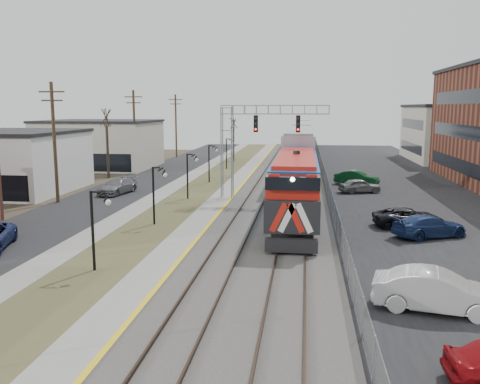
# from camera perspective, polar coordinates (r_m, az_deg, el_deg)

# --- Properties ---
(ground) EXTENTS (160.00, 160.00, 0.00)m
(ground) POSITION_cam_1_polar(r_m,az_deg,el_deg) (17.87, -14.22, -17.17)
(ground) COLOR #473D2D
(ground) RESTS_ON ground
(street_west) EXTENTS (7.00, 120.00, 0.04)m
(street_west) POSITION_cam_1_polar(r_m,az_deg,el_deg) (53.41, -12.02, 0.74)
(street_west) COLOR black
(street_west) RESTS_ON ground
(sidewalk) EXTENTS (2.00, 120.00, 0.08)m
(sidewalk) POSITION_cam_1_polar(r_m,az_deg,el_deg) (52.09, -7.34, 0.68)
(sidewalk) COLOR gray
(sidewalk) RESTS_ON ground
(grass_median) EXTENTS (4.00, 120.00, 0.06)m
(grass_median) POSITION_cam_1_polar(r_m,az_deg,el_deg) (51.42, -4.11, 0.60)
(grass_median) COLOR #434B28
(grass_median) RESTS_ON ground
(platform) EXTENTS (2.00, 120.00, 0.24)m
(platform) POSITION_cam_1_polar(r_m,az_deg,el_deg) (50.90, -0.80, 0.64)
(platform) COLOR gray
(platform) RESTS_ON ground
(ballast_bed) EXTENTS (8.00, 120.00, 0.20)m
(ballast_bed) POSITION_cam_1_polar(r_m,az_deg,el_deg) (50.45, 4.84, 0.50)
(ballast_bed) COLOR #595651
(ballast_bed) RESTS_ON ground
(parking_lot) EXTENTS (16.00, 120.00, 0.04)m
(parking_lot) POSITION_cam_1_polar(r_m,az_deg,el_deg) (51.37, 18.33, 0.12)
(parking_lot) COLOR black
(parking_lot) RESTS_ON ground
(platform_edge) EXTENTS (0.24, 120.00, 0.01)m
(platform_edge) POSITION_cam_1_polar(r_m,az_deg,el_deg) (50.77, 0.19, 0.76)
(platform_edge) COLOR gold
(platform_edge) RESTS_ON platform
(track_near) EXTENTS (1.58, 120.00, 0.15)m
(track_near) POSITION_cam_1_polar(r_m,az_deg,el_deg) (50.54, 2.57, 0.74)
(track_near) COLOR #2D2119
(track_near) RESTS_ON ballast_bed
(track_far) EXTENTS (1.58, 120.00, 0.15)m
(track_far) POSITION_cam_1_polar(r_m,az_deg,el_deg) (50.38, 6.54, 0.66)
(track_far) COLOR #2D2119
(track_far) RESTS_ON ballast_bed
(train) EXTENTS (3.00, 85.85, 5.33)m
(train) POSITION_cam_1_polar(r_m,az_deg,el_deg) (70.82, 6.85, 5.34)
(train) COLOR #144DA7
(train) RESTS_ON ground
(signal_gantry) EXTENTS (9.00, 1.07, 8.15)m
(signal_gantry) POSITION_cam_1_polar(r_m,az_deg,el_deg) (43.13, 0.80, 6.35)
(signal_gantry) COLOR gray
(signal_gantry) RESTS_ON ground
(lampposts) EXTENTS (0.14, 62.14, 4.00)m
(lampposts) POSITION_cam_1_polar(r_m,az_deg,el_deg) (35.10, -9.55, -0.39)
(lampposts) COLOR black
(lampposts) RESTS_ON ground
(utility_poles) EXTENTS (0.28, 80.28, 10.00)m
(utility_poles) POSITION_cam_1_polar(r_m,az_deg,el_deg) (44.92, -20.10, 5.15)
(utility_poles) COLOR #4C3823
(utility_poles) RESTS_ON ground
(fence) EXTENTS (0.04, 120.00, 1.60)m
(fence) POSITION_cam_1_polar(r_m,az_deg,el_deg) (50.34, 9.63, 1.19)
(fence) COLOR gray
(fence) RESTS_ON ground
(bare_trees) EXTENTS (12.30, 42.30, 5.95)m
(bare_trees) POSITION_cam_1_polar(r_m,az_deg,el_deg) (57.14, -11.92, 4.01)
(bare_trees) COLOR #382D23
(bare_trees) RESTS_ON ground
(car_lot_b) EXTENTS (5.17, 2.71, 1.62)m
(car_lot_b) POSITION_cam_1_polar(r_m,az_deg,el_deg) (21.59, 21.28, -10.44)
(car_lot_b) COLOR silver
(car_lot_b) RESTS_ON ground
(car_lot_c) EXTENTS (4.84, 2.67, 1.28)m
(car_lot_c) POSITION_cam_1_polar(r_m,az_deg,el_deg) (35.72, 18.40, -2.79)
(car_lot_c) COLOR black
(car_lot_c) RESTS_ON ground
(car_lot_d) EXTENTS (5.06, 3.67, 1.36)m
(car_lot_d) POSITION_cam_1_polar(r_m,az_deg,el_deg) (33.40, 20.48, -3.67)
(car_lot_d) COLOR navy
(car_lot_d) RESTS_ON ground
(car_lot_e) EXTENTS (4.15, 2.64, 1.32)m
(car_lot_e) POSITION_cam_1_polar(r_m,az_deg,el_deg) (48.87, 13.29, 0.65)
(car_lot_e) COLOR slate
(car_lot_e) RESTS_ON ground
(car_lot_f) EXTENTS (4.73, 3.08, 1.47)m
(car_lot_f) POSITION_cam_1_polar(r_m,az_deg,el_deg) (53.68, 12.97, 1.52)
(car_lot_f) COLOR #0C3D1B
(car_lot_f) RESTS_ON ground
(car_street_b) EXTENTS (2.88, 5.12, 1.40)m
(car_street_b) POSITION_cam_1_polar(r_m,az_deg,el_deg) (48.31, -13.60, 0.59)
(car_street_b) COLOR slate
(car_street_b) RESTS_ON ground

